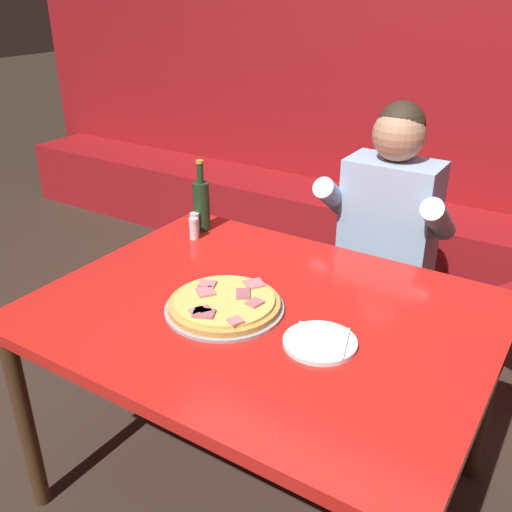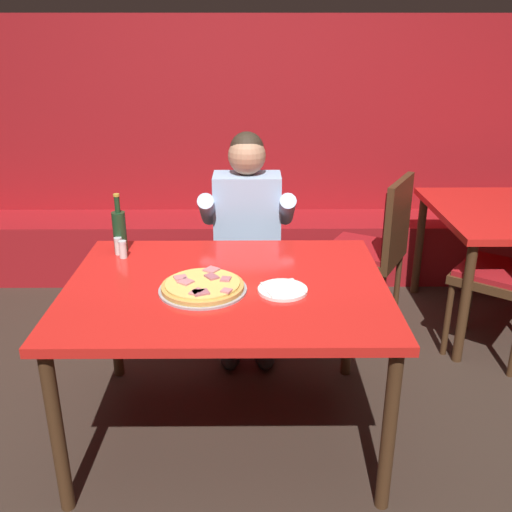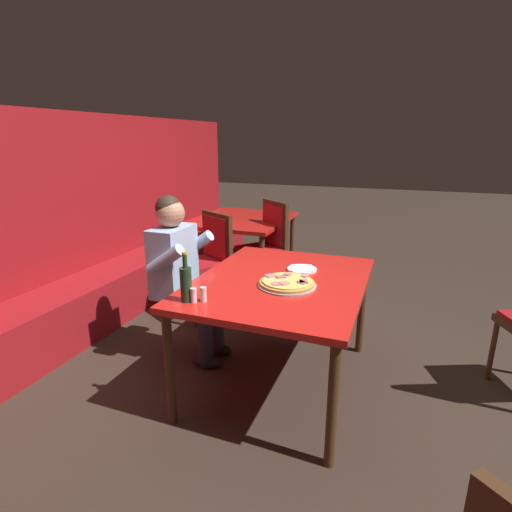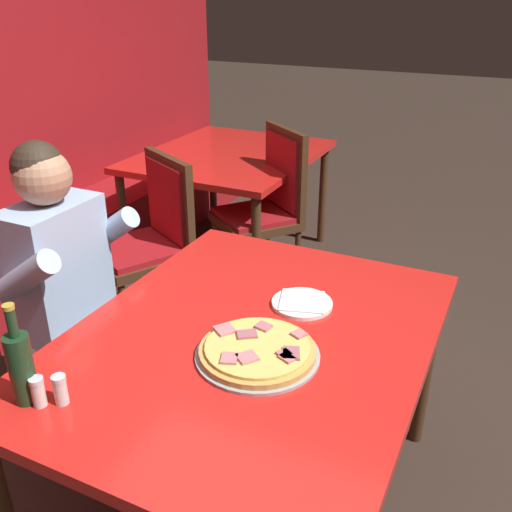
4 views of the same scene
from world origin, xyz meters
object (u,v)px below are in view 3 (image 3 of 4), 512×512
main_dining_table (281,290)px  dining_chair_far_left (266,242)px  diner_seated_blue_shirt (184,271)px  plate_white_paper (302,269)px  beer_bottle (186,283)px  shaker_oregano (203,295)px  pizza (287,283)px  shaker_black_pepper (194,296)px  background_dining_table (241,224)px  dining_chair_near_right (207,256)px

main_dining_table → dining_chair_far_left: dining_chair_far_left is taller
diner_seated_blue_shirt → plate_white_paper: bearing=-79.9°
beer_bottle → diner_seated_blue_shirt: 0.76m
diner_seated_blue_shirt → main_dining_table: bearing=-96.1°
shaker_oregano → pizza: bearing=-42.3°
pizza → shaker_black_pepper: shaker_black_pepper is taller
beer_bottle → shaker_oregano: size_ratio=3.40×
main_dining_table → background_dining_table: bearing=29.7°
beer_bottle → shaker_oregano: beer_bottle is taller
shaker_black_pepper → diner_seated_blue_shirt: 0.77m
shaker_oregano → dining_chair_far_left: (2.08, 0.35, -0.22)m
main_dining_table → diner_seated_blue_shirt: size_ratio=1.09×
diner_seated_blue_shirt → background_dining_table: diner_seated_blue_shirt is taller
main_dining_table → plate_white_paper: plate_white_paper is taller
dining_chair_near_right → background_dining_table: dining_chair_near_right is taller
dining_chair_far_left → beer_bottle: bearing=-173.0°
main_dining_table → shaker_black_pepper: bearing=147.1°
pizza → dining_chair_far_left: dining_chair_far_left is taller
pizza → background_dining_table: bearing=30.1°
dining_chair_far_left → dining_chair_near_right: (-0.71, 0.34, -0.01)m
dining_chair_near_right → pizza: bearing=-131.9°
shaker_black_pepper → shaker_oregano: same height
plate_white_paper → diner_seated_blue_shirt: size_ratio=0.16×
dining_chair_far_left → background_dining_table: size_ratio=0.81×
dining_chair_near_right → dining_chair_far_left: bearing=-25.9°
background_dining_table → shaker_black_pepper: bearing=-163.4°
plate_white_paper → diner_seated_blue_shirt: 0.89m
pizza → shaker_black_pepper: (-0.44, 0.42, 0.02)m
pizza → beer_bottle: (-0.44, 0.47, 0.09)m
main_dining_table → background_dining_table: same height
main_dining_table → background_dining_table: size_ratio=1.10×
diner_seated_blue_shirt → background_dining_table: bearing=8.9°
pizza → diner_seated_blue_shirt: bearing=78.2°
main_dining_table → shaker_black_pepper: size_ratio=16.12×
main_dining_table → dining_chair_near_right: bearing=49.1°
shaker_black_pepper → pizza: bearing=-43.5°
main_dining_table → dining_chair_near_right: dining_chair_near_right is taller
plate_white_paper → dining_chair_near_right: (0.63, 1.08, -0.19)m
dining_chair_far_left → main_dining_table: bearing=-157.4°
plate_white_paper → background_dining_table: 2.00m
main_dining_table → shaker_oregano: bearing=149.1°
dining_chair_far_left → dining_chair_near_right: size_ratio=1.03×
beer_bottle → diner_seated_blue_shirt: diner_seated_blue_shirt is taller
beer_bottle → dining_chair_far_left: size_ratio=0.29×
beer_bottle → dining_chair_far_left: 2.15m
plate_white_paper → shaker_black_pepper: bearing=151.0°
shaker_black_pepper → dining_chair_far_left: 2.15m
beer_bottle → dining_chair_near_right: bearing=23.3°
plate_white_paper → shaker_black_pepper: (-0.78, 0.43, 0.03)m
pizza → dining_chair_near_right: size_ratio=0.38×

